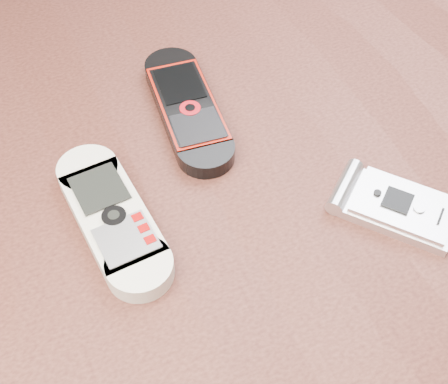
{
  "coord_description": "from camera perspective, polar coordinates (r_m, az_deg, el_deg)",
  "views": [
    {
      "loc": [
        -0.12,
        -0.28,
        1.14
      ],
      "look_at": [
        0.01,
        0.0,
        0.76
      ],
      "focal_mm": 50.0,
      "sensor_mm": 36.0,
      "label": 1
    }
  ],
  "objects": [
    {
      "name": "table",
      "position": [
        0.58,
        -0.46,
        -7.35
      ],
      "size": [
        1.2,
        0.8,
        0.75
      ],
      "color": "black",
      "rests_on": "ground"
    },
    {
      "name": "nokia_white",
      "position": [
        0.48,
        -10.16,
        -2.27
      ],
      "size": [
        0.06,
        0.16,
        0.02
      ],
      "primitive_type": "cube",
      "rotation": [
        0.0,
        0.0,
        0.08
      ],
      "color": "white",
      "rests_on": "table"
    },
    {
      "name": "nokia_black_red",
      "position": [
        0.56,
        -3.37,
        7.72
      ],
      "size": [
        0.06,
        0.16,
        0.02
      ],
      "primitive_type": "cube",
      "rotation": [
        0.0,
        0.0,
        -0.1
      ],
      "color": "black",
      "rests_on": "table"
    },
    {
      "name": "motorola_razr",
      "position": [
        0.5,
        15.74,
        -1.31
      ],
      "size": [
        0.1,
        0.11,
        0.02
      ],
      "primitive_type": "cube",
      "rotation": [
        0.0,
        0.0,
        0.69
      ],
      "color": "silver",
      "rests_on": "table"
    }
  ]
}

